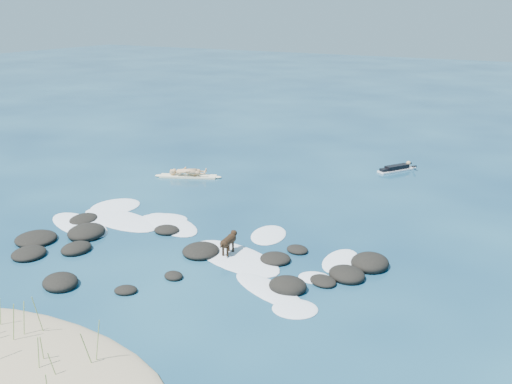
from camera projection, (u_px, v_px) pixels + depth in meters
The scene contains 8 objects.
ground at pixel (207, 248), 20.28m from camera, with size 160.00×160.00×0.00m, color #0A2642.
sand_dune at pixel (12, 370), 13.50m from camera, with size 9.00×4.40×0.60m, color #9E8966.
dune_grass at pixel (31, 338), 13.64m from camera, with size 3.59×1.92×1.24m.
reef_rocks at pixel (171, 253), 19.55m from camera, with size 12.99×7.46×0.54m.
breaking_foam at pixel (174, 235), 21.35m from camera, with size 12.95×6.35×0.12m.
standing_surfer_rig at pixel (188, 163), 28.30m from camera, with size 3.22×1.70×1.94m.
paddling_surfer_rig at pixel (397, 168), 29.61m from camera, with size 1.73×2.27×0.43m.
dog at pixel (229, 241), 19.54m from camera, with size 0.39×1.25×0.79m.
Camera 1 is at (10.71, -15.36, 8.22)m, focal length 40.00 mm.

